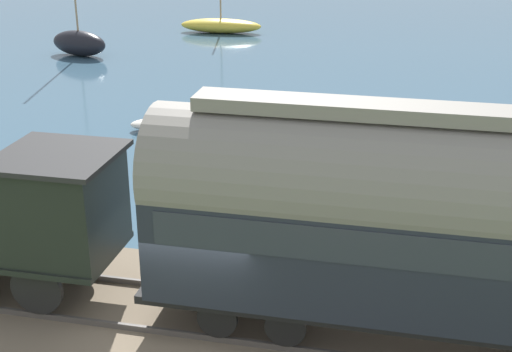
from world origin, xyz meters
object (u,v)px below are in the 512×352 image
(sailboat_black, at_px, (79,42))
(rowboat_off_pier, at_px, (168,125))
(sailboat_yellow, at_px, (221,25))
(passenger_coach, at_px, (426,218))
(steam_locomotive, at_px, (1,211))

(sailboat_black, height_order, rowboat_off_pier, sailboat_black)
(sailboat_yellow, height_order, rowboat_off_pier, sailboat_yellow)
(passenger_coach, xyz_separation_m, sailboat_black, (23.05, 17.70, -2.24))
(sailboat_yellow, distance_m, rowboat_off_pier, 19.17)
(steam_locomotive, bearing_deg, sailboat_yellow, 7.13)
(sailboat_black, bearing_deg, rowboat_off_pier, -127.54)
(steam_locomotive, xyz_separation_m, passenger_coach, (-0.00, -8.22, 0.71))
(passenger_coach, xyz_separation_m, rowboat_off_pier, (12.01, 8.99, -2.72))
(sailboat_black, xyz_separation_m, rowboat_off_pier, (-11.04, -8.72, -0.48))
(passenger_coach, height_order, rowboat_off_pier, passenger_coach)
(steam_locomotive, distance_m, sailboat_black, 24.97)
(sailboat_yellow, bearing_deg, rowboat_off_pier, -173.58)
(passenger_coach, height_order, sailboat_yellow, sailboat_yellow)
(passenger_coach, distance_m, sailboat_black, 29.15)
(steam_locomotive, bearing_deg, sailboat_black, 22.37)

